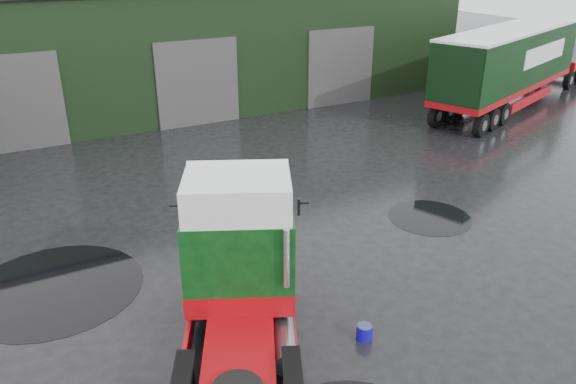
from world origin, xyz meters
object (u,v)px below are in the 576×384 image
object	(u,v)px
warehouse	(159,40)
tree_back_b	(224,6)
lorry_right	(508,69)
wash_bucket	(364,332)
hero_tractor	(238,295)

from	to	relation	value
warehouse	tree_back_b	distance (m)	12.82
lorry_right	wash_bucket	distance (m)	21.32
wash_bucket	tree_back_b	bearing A→B (deg)	72.45
tree_back_b	wash_bucket	bearing A→B (deg)	-107.55
hero_tractor	tree_back_b	distance (m)	35.43
warehouse	tree_back_b	xyz separation A→B (m)	(8.00, 10.00, 0.59)
hero_tractor	tree_back_b	bearing A→B (deg)	93.18
warehouse	wash_bucket	world-z (taller)	warehouse
warehouse	lorry_right	bearing A→B (deg)	-36.25
wash_bucket	tree_back_b	size ratio (longest dim) A/B	0.05
wash_bucket	tree_back_b	world-z (taller)	tree_back_b
warehouse	wash_bucket	xyz separation A→B (m)	(-2.46, -23.08, -2.99)
hero_tractor	wash_bucket	world-z (taller)	hero_tractor
lorry_right	wash_bucket	world-z (taller)	lorry_right
hero_tractor	warehouse	bearing A→B (deg)	102.17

